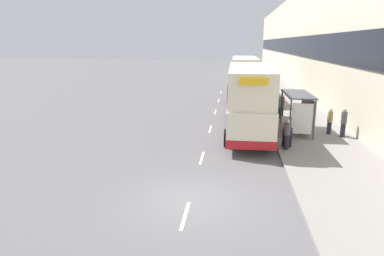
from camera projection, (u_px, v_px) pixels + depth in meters
The scene contains 21 objects.
ground_plane at pixel (190, 200), 12.89m from camera, with size 220.00×220.00×0.00m, color #5B595B.
pavement at pixel (269, 84), 49.18m from camera, with size 5.00×93.00×0.14m.
terrace_facade at pixel (300, 41), 47.27m from camera, with size 3.10×93.00×12.00m.
lane_mark_0 at pixel (185, 215), 11.73m from camera, with size 0.12×2.00×0.01m.
lane_mark_1 at pixel (202, 158), 17.59m from camera, with size 0.12×2.00×0.01m.
lane_mark_2 at pixel (210, 129), 23.45m from camera, with size 0.12×2.00×0.01m.
lane_mark_3 at pixel (215, 112), 29.32m from camera, with size 0.12×2.00×0.01m.
lane_mark_4 at pixel (219, 100), 35.18m from camera, with size 0.12×2.00×0.01m.
lane_mark_5 at pixel (221, 92), 41.04m from camera, with size 0.12×2.00×0.01m.
bus_shelter at pixel (301, 106), 21.65m from camera, with size 1.60×4.20×2.48m.
double_decker_bus_near at pixel (248, 98), 22.22m from camera, with size 2.85×11.16×4.30m.
double_decker_bus_ahead at pixel (244, 77), 35.37m from camera, with size 2.85×10.70×4.30m.
car_0 at pixel (243, 78), 48.38m from camera, with size 1.99×4.43×1.77m.
car_1 at pixel (242, 74), 55.21m from camera, with size 2.03×4.26×1.68m.
car_2 at pixel (236, 65), 78.82m from camera, with size 1.99×4.57×1.66m.
pedestrian_at_shelter at pixel (287, 134), 18.38m from camera, with size 0.33×0.33×1.66m.
pedestrian_1 at pixel (279, 106), 25.97m from camera, with size 0.36×0.36×1.81m.
pedestrian_2 at pixel (344, 122), 20.80m from camera, with size 0.36×0.36×1.80m.
pedestrian_3 at pixel (282, 105), 26.81m from camera, with size 0.34×0.34×1.74m.
pedestrian_4 at pixel (330, 121), 21.50m from camera, with size 0.33×0.33×1.65m.
litter_bin at pixel (287, 137), 18.98m from camera, with size 0.55×0.55×1.05m.
Camera 1 is at (1.53, -11.75, 5.76)m, focal length 32.00 mm.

